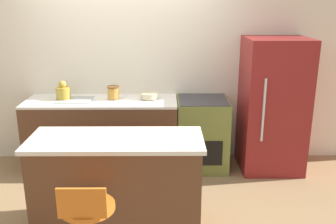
# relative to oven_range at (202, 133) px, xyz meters

# --- Properties ---
(ground_plane) EXTENTS (14.00, 14.00, 0.00)m
(ground_plane) POSITION_rel_oven_range_xyz_m (-0.99, -0.34, -0.45)
(ground_plane) COLOR #8E704C
(wall_back) EXTENTS (8.00, 0.06, 2.60)m
(wall_back) POSITION_rel_oven_range_xyz_m (-0.99, 0.35, 0.85)
(wall_back) COLOR silver
(wall_back) RESTS_ON ground_plane
(back_counter) EXTENTS (1.89, 0.64, 0.91)m
(back_counter) POSITION_rel_oven_range_xyz_m (-1.27, 0.00, -0.00)
(back_counter) COLOR brown
(back_counter) RESTS_ON ground_plane
(kitchen_island) EXTENTS (1.60, 0.64, 0.90)m
(kitchen_island) POSITION_rel_oven_range_xyz_m (-0.92, -1.33, -0.00)
(kitchen_island) COLOR brown
(kitchen_island) RESTS_ON ground_plane
(oven_range) EXTENTS (0.64, 0.65, 0.91)m
(oven_range) POSITION_rel_oven_range_xyz_m (0.00, 0.00, 0.00)
(oven_range) COLOR olive
(oven_range) RESTS_ON ground_plane
(refrigerator) EXTENTS (0.75, 0.73, 1.67)m
(refrigerator) POSITION_rel_oven_range_xyz_m (0.87, -0.03, 0.38)
(refrigerator) COLOR maroon
(refrigerator) RESTS_ON ground_plane
(kettle) EXTENTS (0.18, 0.18, 0.23)m
(kettle) POSITION_rel_oven_range_xyz_m (-1.75, 0.05, 0.55)
(kettle) COLOR #B29333
(kettle) RESTS_ON back_counter
(mixing_bowl) EXTENTS (0.21, 0.21, 0.07)m
(mixing_bowl) POSITION_rel_oven_range_xyz_m (-0.68, 0.05, 0.49)
(mixing_bowl) COLOR #C1B28E
(mixing_bowl) RESTS_ON back_counter
(canister_jar) EXTENTS (0.15, 0.15, 0.16)m
(canister_jar) POSITION_rel_oven_range_xyz_m (-1.12, 0.05, 0.53)
(canister_jar) COLOR #B77F33
(canister_jar) RESTS_ON back_counter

